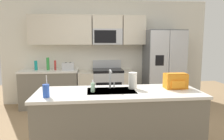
{
  "coord_description": "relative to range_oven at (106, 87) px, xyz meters",
  "views": [
    {
      "loc": [
        -0.43,
        -3.39,
        1.62
      ],
      "look_at": [
        -0.01,
        0.6,
        1.05
      ],
      "focal_mm": 34.47,
      "sensor_mm": 36.0,
      "label": 1
    }
  ],
  "objects": [
    {
      "name": "soap_dispenser",
      "position": [
        -0.37,
        -2.29,
        0.53
      ],
      "size": [
        0.06,
        0.06,
        0.17
      ],
      "color": "#A5D8B2",
      "rests_on": "island_counter"
    },
    {
      "name": "refrigerator",
      "position": [
        1.42,
        -0.07,
        0.48
      ],
      "size": [
        0.9,
        0.76,
        1.85
      ],
      "color": "#4C4F54",
      "rests_on": "ground"
    },
    {
      "name": "range_oven",
      "position": [
        0.0,
        0.0,
        0.0
      ],
      "size": [
        1.36,
        0.61,
        1.1
      ],
      "color": "#B7BABF",
      "rests_on": "ground"
    },
    {
      "name": "drink_cup_blue",
      "position": [
        -0.96,
        -2.49,
        0.54
      ],
      "size": [
        0.08,
        0.08,
        0.28
      ],
      "color": "blue",
      "rests_on": "island_counter"
    },
    {
      "name": "back_counter",
      "position": [
        -1.36,
        -0.0,
        0.01
      ],
      "size": [
        1.36,
        0.63,
        0.9
      ],
      "color": "slate",
      "rests_on": "ground"
    },
    {
      "name": "bottle_teal",
      "position": [
        -1.67,
        0.02,
        0.57
      ],
      "size": [
        0.07,
        0.07,
        0.23
      ],
      "primitive_type": "cylinder",
      "color": "teal",
      "rests_on": "back_counter"
    },
    {
      "name": "toaster",
      "position": [
        -0.91,
        -0.05,
        0.55
      ],
      "size": [
        0.28,
        0.16,
        0.18
      ],
      "color": "#B7BABF",
      "rests_on": "back_counter"
    },
    {
      "name": "island_counter",
      "position": [
        -0.0,
        -2.27,
        0.01
      ],
      "size": [
        2.31,
        0.84,
        0.9
      ],
      "color": "slate",
      "rests_on": "ground"
    },
    {
      "name": "ground_plane",
      "position": [
        0.02,
        -1.8,
        -0.44
      ],
      "size": [
        9.0,
        9.0,
        0.0
      ],
      "primitive_type": "plane",
      "color": "#997A56",
      "rests_on": "ground"
    },
    {
      "name": "backpack",
      "position": [
        0.86,
        -2.18,
        0.57
      ],
      "size": [
        0.32,
        0.22,
        0.23
      ],
      "color": "orange",
      "rests_on": "island_counter"
    },
    {
      "name": "sink_faucet",
      "position": [
        -0.1,
        -2.08,
        0.62
      ],
      "size": [
        0.09,
        0.21,
        0.28
      ],
      "color": "#B7BABF",
      "rests_on": "island_counter"
    },
    {
      "name": "paper_towel_roll",
      "position": [
        0.22,
        -2.13,
        0.58
      ],
      "size": [
        0.12,
        0.12,
        0.24
      ],
      "primitive_type": "cylinder",
      "color": "white",
      "rests_on": "island_counter"
    },
    {
      "name": "pepper_mill",
      "position": [
        -1.22,
        -0.0,
        0.57
      ],
      "size": [
        0.05,
        0.05,
        0.23
      ],
      "primitive_type": "cylinder",
      "color": "#B2332D",
      "rests_on": "back_counter"
    },
    {
      "name": "bottle_green",
      "position": [
        -1.39,
        0.02,
        0.6
      ],
      "size": [
        0.07,
        0.07,
        0.3
      ],
      "primitive_type": "cylinder",
      "color": "green",
      "rests_on": "back_counter"
    },
    {
      "name": "kitchen_wall_unit",
      "position": [
        -0.12,
        0.28,
        1.03
      ],
      "size": [
        5.2,
        0.43,
        2.6
      ],
      "color": "silver",
      "rests_on": "ground"
    }
  ]
}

